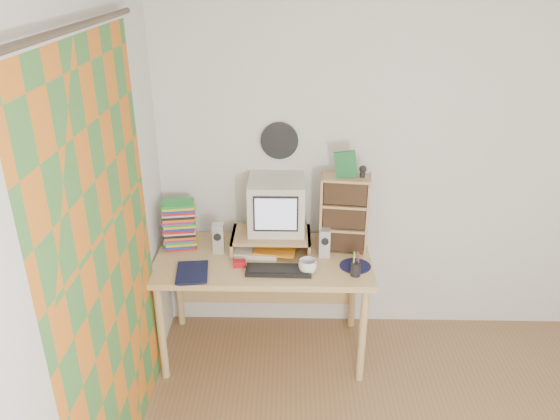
{
  "coord_description": "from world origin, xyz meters",
  "views": [
    {
      "loc": [
        -0.85,
        -1.72,
        2.52
      ],
      "look_at": [
        -0.92,
        1.33,
        1.11
      ],
      "focal_mm": 35.0,
      "sensor_mm": 36.0,
      "label": 1
    }
  ],
  "objects_px": {
    "crt_monitor": "(276,207)",
    "mug": "(308,266)",
    "desk": "(264,270)",
    "keyboard": "(279,270)",
    "cd_rack": "(344,214)",
    "diary": "(176,272)",
    "dvd_stack": "(180,227)"
  },
  "relations": [
    {
      "from": "crt_monitor",
      "to": "mug",
      "type": "height_order",
      "value": "crt_monitor"
    },
    {
      "from": "crt_monitor",
      "to": "cd_rack",
      "type": "distance_m",
      "value": 0.45
    },
    {
      "from": "crt_monitor",
      "to": "keyboard",
      "type": "distance_m",
      "value": 0.44
    },
    {
      "from": "crt_monitor",
      "to": "mug",
      "type": "xyz_separation_m",
      "value": [
        0.2,
        -0.34,
        -0.25
      ]
    },
    {
      "from": "keyboard",
      "to": "desk",
      "type": "bearing_deg",
      "value": 114.1
    },
    {
      "from": "keyboard",
      "to": "diary",
      "type": "relative_size",
      "value": 1.73
    },
    {
      "from": "crt_monitor",
      "to": "keyboard",
      "type": "relative_size",
      "value": 0.9
    },
    {
      "from": "keyboard",
      "to": "cd_rack",
      "type": "xyz_separation_m",
      "value": [
        0.42,
        0.31,
        0.25
      ]
    },
    {
      "from": "cd_rack",
      "to": "diary",
      "type": "height_order",
      "value": "cd_rack"
    },
    {
      "from": "keyboard",
      "to": "mug",
      "type": "height_order",
      "value": "mug"
    },
    {
      "from": "dvd_stack",
      "to": "keyboard",
      "type": "bearing_deg",
      "value": -35.25
    },
    {
      "from": "cd_rack",
      "to": "diary",
      "type": "xyz_separation_m",
      "value": [
        -1.05,
        -0.35,
        -0.24
      ]
    },
    {
      "from": "desk",
      "to": "diary",
      "type": "relative_size",
      "value": 5.97
    },
    {
      "from": "dvd_stack",
      "to": "cd_rack",
      "type": "bearing_deg",
      "value": -10.11
    },
    {
      "from": "keyboard",
      "to": "dvd_stack",
      "type": "xyz_separation_m",
      "value": [
        -0.67,
        0.33,
        0.13
      ]
    },
    {
      "from": "desk",
      "to": "diary",
      "type": "xyz_separation_m",
      "value": [
        -0.52,
        -0.3,
        0.16
      ]
    },
    {
      "from": "desk",
      "to": "cd_rack",
      "type": "bearing_deg",
      "value": 6.04
    },
    {
      "from": "mug",
      "to": "diary",
      "type": "height_order",
      "value": "mug"
    },
    {
      "from": "desk",
      "to": "crt_monitor",
      "type": "bearing_deg",
      "value": 45.95
    },
    {
      "from": "mug",
      "to": "diary",
      "type": "bearing_deg",
      "value": -176.99
    },
    {
      "from": "crt_monitor",
      "to": "diary",
      "type": "relative_size",
      "value": 1.56
    },
    {
      "from": "crt_monitor",
      "to": "mug",
      "type": "bearing_deg",
      "value": -59.56
    },
    {
      "from": "desk",
      "to": "mug",
      "type": "distance_m",
      "value": 0.42
    },
    {
      "from": "desk",
      "to": "cd_rack",
      "type": "xyz_separation_m",
      "value": [
        0.53,
        0.06,
        0.39
      ]
    },
    {
      "from": "cd_rack",
      "to": "diary",
      "type": "relative_size",
      "value": 2.22
    },
    {
      "from": "crt_monitor",
      "to": "mug",
      "type": "distance_m",
      "value": 0.47
    },
    {
      "from": "crt_monitor",
      "to": "keyboard",
      "type": "bearing_deg",
      "value": -86.36
    },
    {
      "from": "dvd_stack",
      "to": "mug",
      "type": "xyz_separation_m",
      "value": [
        0.85,
        -0.33,
        -0.1
      ]
    },
    {
      "from": "desk",
      "to": "keyboard",
      "type": "xyz_separation_m",
      "value": [
        0.11,
        -0.25,
        0.15
      ]
    },
    {
      "from": "crt_monitor",
      "to": "keyboard",
      "type": "xyz_separation_m",
      "value": [
        0.02,
        -0.34,
        -0.28
      ]
    },
    {
      "from": "crt_monitor",
      "to": "diary",
      "type": "bearing_deg",
      "value": -147.85
    },
    {
      "from": "dvd_stack",
      "to": "diary",
      "type": "xyz_separation_m",
      "value": [
        0.04,
        -0.37,
        -0.12
      ]
    }
  ]
}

